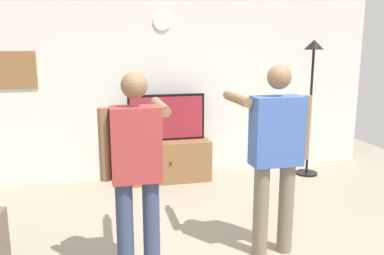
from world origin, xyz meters
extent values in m
cube|color=silver|center=(0.00, 2.95, 1.35)|extent=(6.40, 0.10, 2.70)
cube|color=olive|center=(-0.04, 2.60, 0.29)|extent=(1.19, 0.49, 0.58)
sphere|color=black|center=(-0.04, 2.34, 0.32)|extent=(0.04, 0.04, 0.04)
cube|color=black|center=(-0.04, 2.65, 0.91)|extent=(1.09, 0.06, 0.66)
cube|color=maroon|center=(-0.04, 2.62, 0.91)|extent=(1.03, 0.01, 0.60)
cylinder|color=white|center=(-0.04, 2.89, 2.24)|extent=(0.26, 0.03, 0.26)
cube|color=olive|center=(-2.09, 2.90, 1.58)|extent=(0.67, 0.04, 0.50)
cylinder|color=black|center=(2.04, 2.36, 0.01)|extent=(0.32, 0.32, 0.03)
cylinder|color=black|center=(2.04, 2.36, 0.94)|extent=(0.04, 0.04, 1.81)
cone|color=black|center=(2.04, 2.36, 1.91)|extent=(0.28, 0.28, 0.14)
cylinder|color=#384266|center=(-0.81, 0.24, 0.42)|extent=(0.14, 0.14, 0.84)
cylinder|color=#384266|center=(-0.59, 0.24, 0.42)|extent=(0.14, 0.14, 0.84)
cube|color=#A53838|center=(-0.70, 0.24, 1.14)|extent=(0.40, 0.22, 0.61)
sphere|color=#8C6647|center=(-0.70, 0.24, 1.61)|extent=(0.21, 0.21, 0.21)
cylinder|color=#8C6647|center=(-0.94, 0.24, 1.15)|extent=(0.09, 0.09, 0.58)
cylinder|color=#8C6647|center=(-0.45, 0.53, 1.39)|extent=(0.09, 0.58, 0.09)
cube|color=white|center=(-0.45, 0.85, 1.39)|extent=(0.04, 0.12, 0.04)
cylinder|color=#7A6B56|center=(0.43, 0.33, 0.43)|extent=(0.14, 0.14, 0.86)
cylinder|color=#7A6B56|center=(0.68, 0.33, 0.43)|extent=(0.14, 0.14, 0.86)
cube|color=#3F60AD|center=(0.55, 0.33, 1.17)|extent=(0.45, 0.22, 0.62)
sphere|color=#8C6647|center=(0.55, 0.33, 1.64)|extent=(0.21, 0.21, 0.21)
cylinder|color=#8C6647|center=(0.28, 0.62, 1.43)|extent=(0.09, 0.58, 0.09)
cube|color=white|center=(0.28, 0.94, 1.43)|extent=(0.04, 0.12, 0.04)
cylinder|color=#8C6647|center=(0.82, 0.33, 1.19)|extent=(0.09, 0.09, 0.58)
camera|label=1|loc=(-0.98, -2.87, 1.92)|focal=37.57mm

